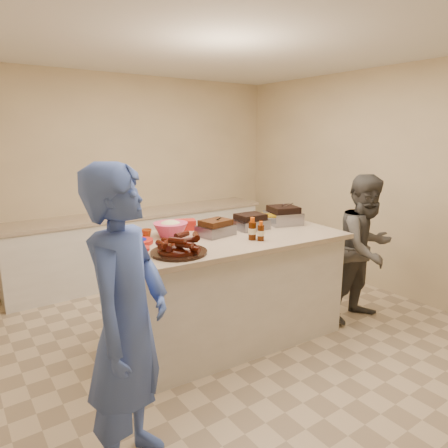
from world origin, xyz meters
TOP-DOWN VIEW (x-y plane):
  - room at (0.00, 0.00)m, footprint 4.50×5.00m
  - back_counter at (0.00, 2.20)m, footprint 3.60×0.64m
  - island at (-0.04, 0.15)m, footprint 2.20×1.27m
  - rib_platter at (-0.69, -0.10)m, footprint 0.48×0.48m
  - pulled_pork_tray at (-0.13, 0.21)m, footprint 0.35×0.29m
  - brisket_tray at (0.30, 0.24)m, footprint 0.32×0.27m
  - roasting_pan at (0.73, 0.21)m, footprint 0.40×0.40m
  - coleslaw_bowl at (-0.48, 0.42)m, footprint 0.34×0.34m
  - sausage_plate at (0.03, 0.48)m, footprint 0.35×0.35m
  - mac_cheese_dish at (0.59, 0.42)m, footprint 0.32×0.25m
  - bbq_bottle_a at (0.05, -0.10)m, footprint 0.07×0.07m
  - bbq_bottle_b at (0.09, -0.17)m, footprint 0.06×0.06m
  - mustard_bottle at (-0.17, 0.37)m, footprint 0.05×0.05m
  - sauce_bowl at (0.01, 0.43)m, footprint 0.14×0.05m
  - plate_stack_large at (-0.84, 0.37)m, footprint 0.30×0.30m
  - plate_stack_small at (-0.91, 0.17)m, footprint 0.19×0.19m
  - plastic_cup at (-0.70, 0.47)m, footprint 0.10×0.09m
  - basket_stack at (-0.24, 0.58)m, footprint 0.23×0.21m
  - guest_gray at (1.35, -0.36)m, footprint 0.78×1.55m

SIDE VIEW (x-z plane):
  - room at x=0.00m, z-range -1.35..1.35m
  - island at x=-0.04m, z-range -0.50..0.50m
  - guest_gray at x=1.35m, z-range -0.29..0.29m
  - back_counter at x=0.00m, z-range 0.00..0.90m
  - rib_platter at x=-0.69m, z-range 0.92..1.10m
  - pulled_pork_tray at x=-0.13m, z-range 0.96..1.05m
  - brisket_tray at x=0.30m, z-range 0.96..1.05m
  - roasting_pan at x=0.73m, z-range 0.94..1.07m
  - coleslaw_bowl at x=-0.48m, z-range 0.90..1.11m
  - sausage_plate at x=0.03m, z-range 0.98..1.03m
  - mac_cheese_dish at x=0.59m, z-range 0.97..1.05m
  - bbq_bottle_a at x=0.05m, z-range 0.91..1.11m
  - bbq_bottle_b at x=0.09m, z-range 0.92..1.09m
  - mustard_bottle at x=-0.17m, z-range 0.94..1.07m
  - sauce_bowl at x=0.01m, z-range 0.94..1.07m
  - plate_stack_large at x=-0.84m, z-range 0.99..1.02m
  - plate_stack_small at x=-0.91m, z-range 0.99..1.02m
  - plastic_cup at x=-0.70m, z-range 0.96..1.05m
  - basket_stack at x=-0.24m, z-range 0.96..1.05m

